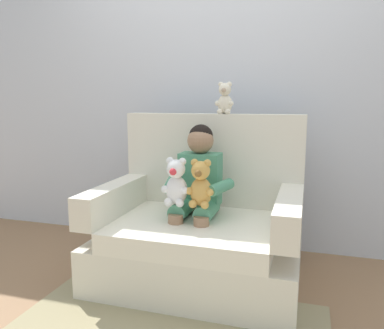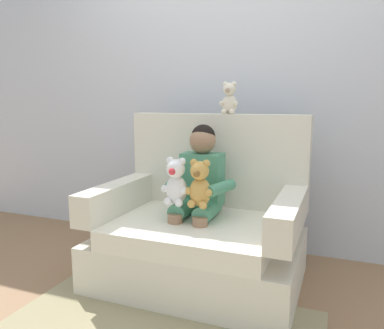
{
  "view_description": "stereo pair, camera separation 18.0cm",
  "coord_description": "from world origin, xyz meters",
  "px_view_note": "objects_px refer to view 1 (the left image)",
  "views": [
    {
      "loc": [
        0.64,
        -2.22,
        1.14
      ],
      "look_at": [
        -0.02,
        -0.05,
        0.77
      ],
      "focal_mm": 35.85,
      "sensor_mm": 36.0,
      "label": 1
    },
    {
      "loc": [
        0.81,
        -2.16,
        1.14
      ],
      "look_at": [
        -0.02,
        -0.05,
        0.77
      ],
      "focal_mm": 35.85,
      "sensor_mm": 36.0,
      "label": 2
    }
  ],
  "objects_px": {
    "seated_child": "(197,183)",
    "plush_cream_on_backrest": "(225,99)",
    "plush_white": "(176,183)",
    "plush_honey": "(201,185)",
    "armchair": "(201,230)"
  },
  "relations": [
    {
      "from": "seated_child",
      "to": "plush_cream_on_backrest",
      "type": "distance_m",
      "value": 0.62
    },
    {
      "from": "plush_white",
      "to": "plush_honey",
      "type": "bearing_deg",
      "value": 24.17
    },
    {
      "from": "armchair",
      "to": "plush_white",
      "type": "xyz_separation_m",
      "value": [
        -0.11,
        -0.16,
        0.34
      ]
    },
    {
      "from": "armchair",
      "to": "plush_honey",
      "type": "height_order",
      "value": "armchair"
    },
    {
      "from": "seated_child",
      "to": "plush_honey",
      "type": "xyz_separation_m",
      "value": [
        0.07,
        -0.17,
        0.03
      ]
    },
    {
      "from": "armchair",
      "to": "seated_child",
      "type": "bearing_deg",
      "value": 153.95
    },
    {
      "from": "armchair",
      "to": "plush_white",
      "type": "bearing_deg",
      "value": -123.51
    },
    {
      "from": "seated_child",
      "to": "plush_white",
      "type": "distance_m",
      "value": 0.2
    },
    {
      "from": "seated_child",
      "to": "plush_honey",
      "type": "relative_size",
      "value": 2.89
    },
    {
      "from": "seated_child",
      "to": "plush_white",
      "type": "relative_size",
      "value": 2.86
    },
    {
      "from": "armchair",
      "to": "plush_cream_on_backrest",
      "type": "height_order",
      "value": "plush_cream_on_backrest"
    },
    {
      "from": "plush_white",
      "to": "plush_cream_on_backrest",
      "type": "height_order",
      "value": "plush_cream_on_backrest"
    },
    {
      "from": "armchair",
      "to": "plush_honey",
      "type": "relative_size",
      "value": 4.37
    },
    {
      "from": "plush_white",
      "to": "plush_honey",
      "type": "relative_size",
      "value": 1.01
    },
    {
      "from": "armchair",
      "to": "plush_cream_on_backrest",
      "type": "xyz_separation_m",
      "value": [
        0.08,
        0.31,
        0.84
      ]
    }
  ]
}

